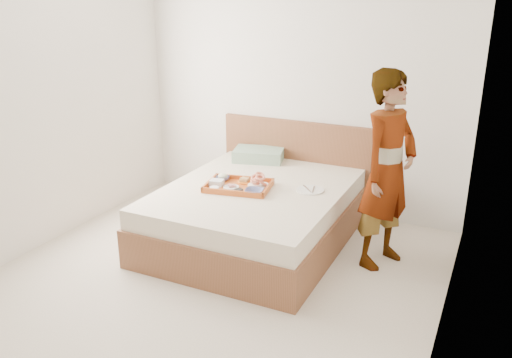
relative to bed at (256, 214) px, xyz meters
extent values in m
cube|color=beige|center=(0.00, -1.00, -0.27)|extent=(3.50, 4.00, 0.01)
cube|color=silver|center=(0.00, 1.00, 1.04)|extent=(3.50, 0.01, 2.60)
cube|color=silver|center=(-1.75, -1.00, 1.04)|extent=(0.01, 4.00, 2.60)
cube|color=silver|center=(1.75, -1.00, 1.04)|extent=(0.01, 4.00, 2.60)
cube|color=brown|center=(0.00, 0.00, 0.00)|extent=(1.65, 2.00, 0.53)
cube|color=brown|center=(0.00, 0.97, 0.21)|extent=(1.65, 0.06, 0.95)
cube|color=#89AA90|center=(-0.34, 0.77, 0.33)|extent=(0.59, 0.47, 0.12)
cube|color=#C2561B|center=(-0.13, -0.09, 0.29)|extent=(0.64, 0.52, 0.05)
cylinder|color=white|center=(0.03, 0.00, 0.29)|extent=(0.23, 0.23, 0.01)
imported|color=#1A1D51|center=(0.07, -0.19, 0.30)|extent=(0.19, 0.19, 0.04)
cylinder|color=black|center=(-0.06, -0.23, 0.30)|extent=(0.10, 0.10, 0.03)
cylinder|color=white|center=(-0.18, -0.14, 0.29)|extent=(0.17, 0.17, 0.01)
cylinder|color=orange|center=(-0.13, 0.04, 0.29)|extent=(0.16, 0.16, 0.01)
imported|color=#1A1D51|center=(-0.35, 0.00, 0.30)|extent=(0.15, 0.15, 0.04)
cube|color=silver|center=(-0.33, -0.14, 0.31)|extent=(0.14, 0.12, 0.05)
cylinder|color=white|center=(-0.28, -0.26, 0.30)|extent=(0.10, 0.10, 0.03)
cylinder|color=white|center=(0.48, 0.13, 0.27)|extent=(0.33, 0.33, 0.01)
imported|color=silver|center=(1.16, 0.09, 0.57)|extent=(0.60, 0.71, 1.66)
camera|label=1|loc=(1.95, -4.05, 1.93)|focal=36.77mm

